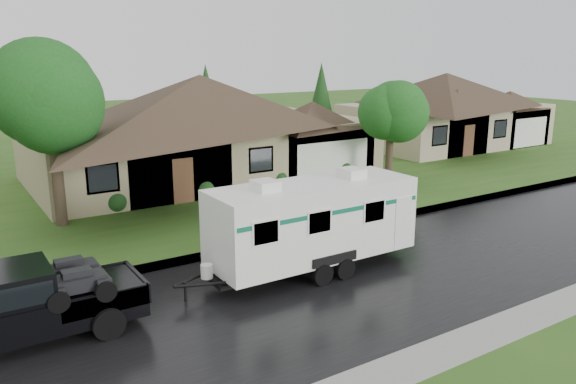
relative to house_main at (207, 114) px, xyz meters
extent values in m
plane|color=#2D551A|center=(-2.29, -13.84, -3.59)|extent=(140.00, 140.00, 0.00)
cube|color=black|center=(-2.29, -15.84, -3.59)|extent=(140.00, 8.00, 0.01)
cube|color=gray|center=(-2.29, -11.59, -3.52)|extent=(140.00, 0.50, 0.15)
cube|color=#2D551A|center=(-2.29, 1.16, -3.52)|extent=(140.00, 26.00, 0.15)
cube|color=tan|center=(-0.29, 0.16, -1.94)|extent=(18.00, 10.00, 3.00)
pyramid|color=#3A2A20|center=(-0.29, 0.16, 2.16)|extent=(19.44, 10.80, 2.60)
cube|color=tan|center=(5.11, -2.84, -2.09)|extent=(5.76, 4.00, 2.70)
cube|color=tan|center=(19.71, 0.66, -1.94)|extent=(14.00, 9.00, 3.00)
pyramid|color=#3A2A20|center=(19.71, 0.66, 1.86)|extent=(15.12, 9.72, 2.30)
cube|color=tan|center=(23.91, -1.84, -2.09)|extent=(4.48, 4.00, 2.70)
cylinder|color=#382B1E|center=(-9.02, -5.37, -1.88)|extent=(0.46, 0.46, 3.12)
sphere|color=#20601F|center=(-9.02, -5.37, 1.53)|extent=(4.30, 4.30, 4.30)
cylinder|color=#382B1E|center=(7.37, -6.74, -2.22)|extent=(0.39, 0.39, 2.45)
sphere|color=#236821|center=(7.37, -6.74, 0.46)|extent=(3.38, 3.38, 3.38)
sphere|color=#143814|center=(-6.59, -4.54, -2.94)|extent=(1.00, 1.00, 1.00)
sphere|color=#143814|center=(-2.39, -4.54, -2.94)|extent=(1.00, 1.00, 1.00)
sphere|color=#143814|center=(1.81, -4.54, -2.94)|extent=(1.00, 1.00, 1.00)
sphere|color=#143814|center=(6.01, -4.54, -2.94)|extent=(1.00, 1.00, 1.00)
cube|color=black|center=(-11.79, -14.52, -2.83)|extent=(5.83, 1.94, 0.84)
cube|color=black|center=(-9.94, -14.52, -2.64)|extent=(2.14, 1.85, 0.06)
cylinder|color=black|center=(-9.94, -15.47, -3.18)|extent=(0.82, 0.31, 0.82)
cylinder|color=black|center=(-9.94, -13.57, -3.18)|extent=(0.82, 0.31, 0.82)
cube|color=white|center=(-3.09, -14.52, -1.87)|extent=(6.80, 2.33, 2.38)
cube|color=black|center=(-3.09, -14.52, -3.20)|extent=(7.19, 1.17, 0.14)
cube|color=#0D5C44|center=(-3.09, -14.52, -1.34)|extent=(6.67, 2.35, 0.14)
cube|color=white|center=(-4.84, -14.52, -0.52)|extent=(0.68, 0.78, 0.31)
cube|color=white|center=(-1.53, -14.52, -0.52)|extent=(0.68, 0.78, 0.31)
cylinder|color=black|center=(-3.53, -15.67, -3.25)|extent=(0.68, 0.23, 0.68)
cylinder|color=black|center=(-3.53, -13.37, -3.25)|extent=(0.68, 0.23, 0.68)
cylinder|color=black|center=(-2.65, -15.67, -3.25)|extent=(0.68, 0.23, 0.68)
cylinder|color=black|center=(-2.65, -13.37, -3.25)|extent=(0.68, 0.23, 0.68)
camera|label=1|loc=(-13.06, -28.56, 3.34)|focal=35.00mm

